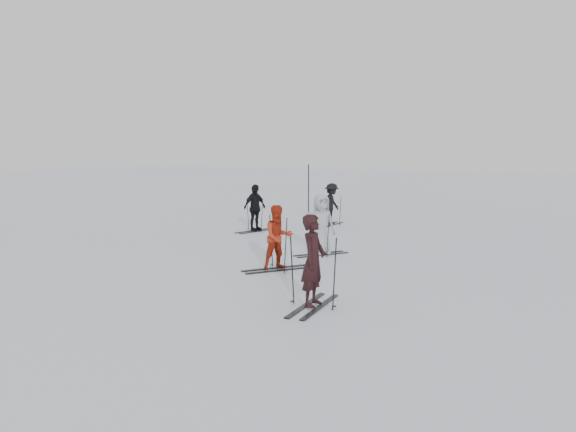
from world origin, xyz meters
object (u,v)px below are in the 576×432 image
object	(u,v)px
skier_grey	(321,225)
skier_uphill_far	(332,204)
piste_marker	(309,188)
skier_red	(278,238)
skier_near_dark	(313,262)
skier_uphill_left	(255,208)

from	to	relation	value
skier_grey	skier_uphill_far	distance (m)	6.08
skier_grey	piste_marker	distance (m)	10.20
skier_red	skier_grey	xyz separation A→B (m)	(0.07, 2.20, 0.05)
skier_near_dark	skier_grey	xyz separation A→B (m)	(-2.05, 4.62, -0.02)
skier_near_dark	skier_uphill_far	world-z (taller)	skier_near_dark
skier_grey	skier_uphill_far	xyz separation A→B (m)	(-2.26, 5.65, -0.04)
skier_grey	piste_marker	bearing A→B (deg)	62.17
skier_near_dark	piste_marker	size ratio (longest dim) A/B	0.77
skier_red	piste_marker	world-z (taller)	piste_marker
skier_uphill_left	piste_marker	xyz separation A→B (m)	(-1.04, 6.17, 0.28)
skier_uphill_left	skier_grey	bearing A→B (deg)	-109.80
skier_grey	skier_uphill_far	world-z (taller)	skier_grey
skier_near_dark	piste_marker	xyz separation A→B (m)	(-6.96, 13.55, 0.25)
skier_red	skier_uphill_far	distance (m)	8.14
skier_red	piste_marker	bearing A→B (deg)	58.82
skier_uphill_far	skier_near_dark	bearing A→B (deg)	-157.53
skier_red	skier_uphill_far	xyz separation A→B (m)	(-2.19, 7.84, 0.01)
skier_red	skier_uphill_left	size ratio (longest dim) A/B	0.94
piste_marker	skier_uphill_far	bearing A→B (deg)	-51.21
skier_near_dark	skier_uphill_left	bearing A→B (deg)	33.14
skier_grey	skier_uphill_far	size ratio (longest dim) A/B	1.05
skier_grey	skier_red	bearing A→B (deg)	-148.38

